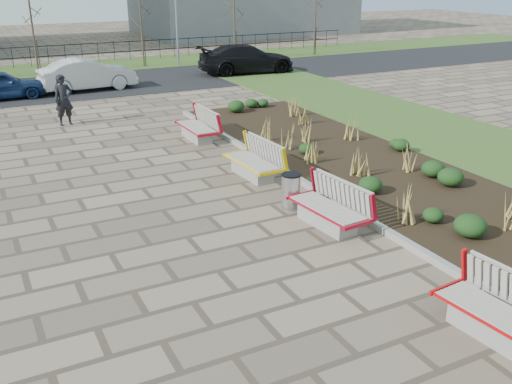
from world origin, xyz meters
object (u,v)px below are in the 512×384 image
bench_b (327,206)px  car_black (247,59)px  bench_d (196,125)px  car_blue (0,85)px  car_silver (88,74)px  bench_a (500,312)px  litter_bin (291,192)px  pedestrian (64,100)px  bench_c (252,160)px  lamp_east (176,13)px

bench_b → car_black: 20.63m
bench_d → car_black: size_ratio=0.39×
car_blue → bench_b: bearing=-163.9°
car_silver → car_black: (8.92, 0.93, 0.04)m
bench_a → car_black: car_black is taller
litter_bin → pedestrian: size_ratio=0.46×
bench_c → bench_d: same height
bench_a → pedestrian: pedestrian is taller
bench_a → bench_b: bearing=84.6°
bench_b → bench_c: size_ratio=1.00×
bench_a → lamp_east: bearing=74.6°
bench_c → car_black: bearing=60.9°
bench_a → lamp_east: lamp_east is taller
lamp_east → car_silver: bearing=-140.8°
pedestrian → car_silver: size_ratio=0.42×
pedestrian → car_silver: bearing=63.2°
pedestrian → car_silver: 6.65m
bench_a → car_silver: 23.10m
bench_a → bench_c: bearing=84.6°
bench_c → lamp_east: lamp_east is taller
litter_bin → pedestrian: bearing=107.6°
bench_a → car_blue: bearing=97.9°
bench_a → car_black: (7.47, 23.98, 0.30)m
car_black → lamp_east: (-2.47, 4.33, 2.24)m
bench_d → car_silver: 10.47m
litter_bin → pedestrian: pedestrian is taller
bench_b → car_black: (7.47, 19.23, 0.30)m
bench_a → car_silver: car_silver is taller
bench_b → lamp_east: size_ratio=0.35×
bench_b → bench_a: bearing=-95.5°
bench_c → pedestrian: size_ratio=1.12×
bench_b → car_black: size_ratio=0.39×
litter_bin → car_black: 19.53m
bench_b → car_silver: car_silver is taller
pedestrian → bench_d: bearing=-56.5°
car_blue → lamp_east: size_ratio=0.63×
bench_b → bench_d: 7.94m
pedestrian → lamp_east: 14.55m
bench_b → car_black: car_black is taller
bench_d → car_black: car_black is taller
bench_d → bench_b: bearing=-90.8°
bench_a → bench_d: same height
bench_a → car_blue: car_blue is taller
litter_bin → pedestrian: 11.28m
litter_bin → car_black: (7.66, 17.96, 0.37)m
bench_b → pedestrian: 12.55m
litter_bin → car_black: size_ratio=0.16×
car_blue → car_silver: car_silver is taller
pedestrian → car_blue: size_ratio=0.50×
car_silver → bench_d: bearing=-176.1°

